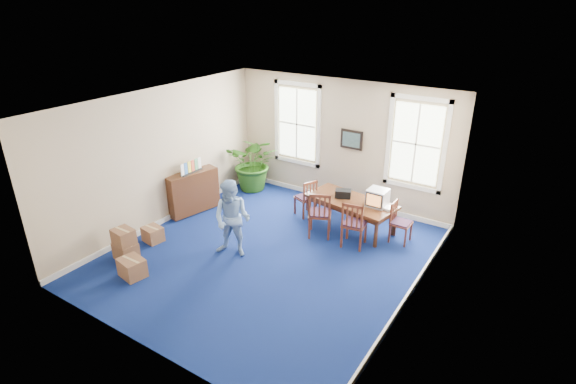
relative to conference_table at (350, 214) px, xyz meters
The scene contains 25 objects.
floor 2.26m from the conference_table, 113.95° to the right, with size 6.50×6.50×0.00m, color navy.
ceiling 3.62m from the conference_table, 113.95° to the right, with size 6.50×6.50×0.00m, color white.
wall_back 1.96m from the conference_table, 126.78° to the left, with size 6.50×6.50×0.00m, color tan.
wall_front 5.51m from the conference_table, 99.72° to the right, with size 6.50×6.50×0.00m, color tan.
wall_left 4.58m from the conference_table, 152.43° to the right, with size 6.50×6.50×0.00m, color tan.
wall_right 3.18m from the conference_table, 44.23° to the right, with size 6.50×6.50×0.00m, color tan.
baseboard_back 1.52m from the conference_table, 127.48° to the left, with size 6.00×0.04×0.12m, color white.
baseboard_left 4.39m from the conference_table, 152.25° to the right, with size 0.04×6.50×0.12m, color white.
baseboard_right 2.92m from the conference_table, 44.64° to the right, with size 0.04×6.50×0.12m, color white.
window_left 2.95m from the conference_table, 151.63° to the left, with size 1.40×0.12×2.20m, color white, non-canonical shape.
window_right 2.19m from the conference_table, 50.15° to the left, with size 1.40×0.12×2.20m, color white, non-canonical shape.
wall_picture 1.92m from the conference_table, 117.54° to the left, with size 0.58×0.06×0.48m, color black, non-canonical shape.
conference_table is the anchor object (origin of this frame).
crt_tv 0.82m from the conference_table, ahead, with size 0.43×0.47×0.39m, color #B7B7BC, non-canonical shape.
game_console 0.97m from the conference_table, ahead, with size 0.18×0.22×0.06m, color white.
equipment_bag 0.50m from the conference_table, 168.69° to the left, with size 0.36×0.23×0.18m, color black.
chair_near_left 0.85m from the conference_table, 120.96° to the right, with size 0.50×0.50×1.11m, color maroon, non-canonical shape.
chair_near_right 0.84m from the conference_table, 59.04° to the right, with size 0.48×0.48×1.07m, color maroon, non-canonical shape.
chair_end_left 1.23m from the conference_table, behind, with size 0.43×0.43×0.96m, color maroon, non-canonical shape.
chair_end_right 1.23m from the conference_table, ahead, with size 0.42×0.42×0.93m, color maroon, non-canonical shape.
man 2.90m from the conference_table, 122.55° to the right, with size 0.81×0.63×1.66m, color #779CCD.
credenza 3.91m from the conference_table, 159.40° to the right, with size 0.38×1.32×1.04m, color #4A2714.
brochure_rack 3.98m from the conference_table, 159.30° to the right, with size 0.13×0.72×0.32m, color #99999E, non-canonical shape.
potted_plant 3.32m from the conference_table, 169.16° to the left, with size 1.41×1.23×1.57m, color #214E11.
cardboard_boxes 4.82m from the conference_table, 130.56° to the right, with size 1.24×1.24×0.71m, color brown, non-canonical shape.
Camera 1 is at (4.74, -6.62, 5.05)m, focal length 28.00 mm.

